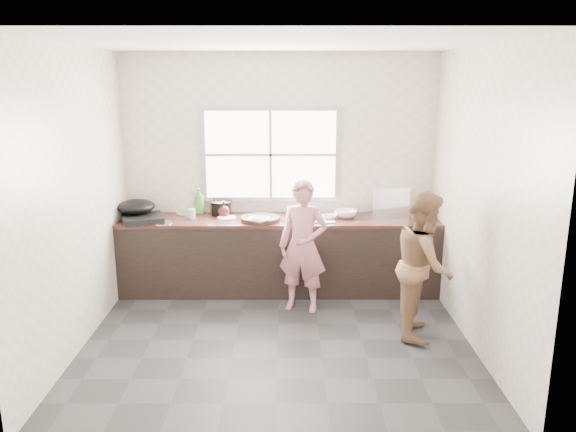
{
  "coord_description": "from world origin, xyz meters",
  "views": [
    {
      "loc": [
        0.09,
        -4.88,
        2.42
      ],
      "look_at": [
        0.1,
        0.65,
        1.05
      ],
      "focal_mm": 35.0,
      "sensor_mm": 36.0,
      "label": 1
    }
  ],
  "objects_px": {
    "wok": "(136,207)",
    "dish_rack": "(387,200)",
    "bottle_green": "(199,201)",
    "pot_lid_left": "(163,223)",
    "bowl_crabs": "(345,214)",
    "plate_food": "(227,218)",
    "black_pot": "(221,208)",
    "person_side": "(424,265)",
    "pot_lid_right": "(188,213)",
    "bottle_brown_short": "(224,209)",
    "glass_jar": "(192,214)",
    "bowl_mince": "(259,221)",
    "burner": "(143,218)",
    "woman": "(303,250)",
    "cutting_board": "(260,219)",
    "bottle_brown_tall": "(215,206)",
    "bowl_held": "(330,216)"
  },
  "relations": [
    {
      "from": "burner",
      "to": "dish_rack",
      "type": "distance_m",
      "value": 2.8
    },
    {
      "from": "woman",
      "to": "black_pot",
      "type": "xyz_separation_m",
      "value": [
        -0.93,
        0.74,
        0.28
      ]
    },
    {
      "from": "bottle_brown_tall",
      "to": "wok",
      "type": "distance_m",
      "value": 0.89
    },
    {
      "from": "bowl_crabs",
      "to": "burner",
      "type": "bearing_deg",
      "value": -175.48
    },
    {
      "from": "bowl_mince",
      "to": "black_pot",
      "type": "height_order",
      "value": "black_pot"
    },
    {
      "from": "cutting_board",
      "to": "dish_rack",
      "type": "height_order",
      "value": "dish_rack"
    },
    {
      "from": "pot_lid_left",
      "to": "wok",
      "type": "bearing_deg",
      "value": 146.93
    },
    {
      "from": "bowl_held",
      "to": "burner",
      "type": "relative_size",
      "value": 0.48
    },
    {
      "from": "bottle_brown_short",
      "to": "burner",
      "type": "bearing_deg",
      "value": -166.05
    },
    {
      "from": "bottle_green",
      "to": "bowl_mince",
      "type": "bearing_deg",
      "value": -31.69
    },
    {
      "from": "person_side",
      "to": "dish_rack",
      "type": "bearing_deg",
      "value": 17.18
    },
    {
      "from": "wok",
      "to": "pot_lid_left",
      "type": "relative_size",
      "value": 1.9
    },
    {
      "from": "bottle_green",
      "to": "cutting_board",
      "type": "bearing_deg",
      "value": -23.88
    },
    {
      "from": "plate_food",
      "to": "bottle_brown_short",
      "type": "distance_m",
      "value": 0.13
    },
    {
      "from": "wok",
      "to": "pot_lid_left",
      "type": "height_order",
      "value": "wok"
    },
    {
      "from": "dish_rack",
      "to": "cutting_board",
      "type": "bearing_deg",
      "value": -179.06
    },
    {
      "from": "person_side",
      "to": "bowl_mince",
      "type": "height_order",
      "value": "person_side"
    },
    {
      "from": "woman",
      "to": "dish_rack",
      "type": "height_order",
      "value": "woman"
    },
    {
      "from": "person_side",
      "to": "bottle_green",
      "type": "relative_size",
      "value": 4.44
    },
    {
      "from": "bottle_green",
      "to": "pot_lid_left",
      "type": "height_order",
      "value": "bottle_green"
    },
    {
      "from": "pot_lid_right",
      "to": "bottle_brown_tall",
      "type": "bearing_deg",
      "value": 0.0
    },
    {
      "from": "plate_food",
      "to": "glass_jar",
      "type": "relative_size",
      "value": 1.87
    },
    {
      "from": "bowl_crabs",
      "to": "plate_food",
      "type": "bearing_deg",
      "value": -177.69
    },
    {
      "from": "pot_lid_left",
      "to": "pot_lid_right",
      "type": "height_order",
      "value": "pot_lid_right"
    },
    {
      "from": "woman",
      "to": "bowl_crabs",
      "type": "relative_size",
      "value": 6.26
    },
    {
      "from": "black_pot",
      "to": "wok",
      "type": "bearing_deg",
      "value": -169.55
    },
    {
      "from": "bowl_crabs",
      "to": "dish_rack",
      "type": "xyz_separation_m",
      "value": [
        0.5,
        0.17,
        0.13
      ]
    },
    {
      "from": "glass_jar",
      "to": "dish_rack",
      "type": "relative_size",
      "value": 0.25
    },
    {
      "from": "woman",
      "to": "burner",
      "type": "height_order",
      "value": "woman"
    },
    {
      "from": "black_pot",
      "to": "dish_rack",
      "type": "bearing_deg",
      "value": 1.31
    },
    {
      "from": "wok",
      "to": "dish_rack",
      "type": "relative_size",
      "value": 0.94
    },
    {
      "from": "burner",
      "to": "pot_lid_right",
      "type": "distance_m",
      "value": 0.56
    },
    {
      "from": "bowl_held",
      "to": "burner",
      "type": "distance_m",
      "value": 2.09
    },
    {
      "from": "black_pot",
      "to": "dish_rack",
      "type": "relative_size",
      "value": 0.49
    },
    {
      "from": "dish_rack",
      "to": "pot_lid_left",
      "type": "relative_size",
      "value": 2.02
    },
    {
      "from": "bowl_mince",
      "to": "black_pot",
      "type": "relative_size",
      "value": 1.09
    },
    {
      "from": "wok",
      "to": "bottle_brown_short",
      "type": "bearing_deg",
      "value": 5.32
    },
    {
      "from": "black_pot",
      "to": "person_side",
      "type": "bearing_deg",
      "value": -32.81
    },
    {
      "from": "bowl_crabs",
      "to": "wok",
      "type": "bearing_deg",
      "value": -178.73
    },
    {
      "from": "plate_food",
      "to": "pot_lid_right",
      "type": "distance_m",
      "value": 0.53
    },
    {
      "from": "plate_food",
      "to": "pot_lid_right",
      "type": "height_order",
      "value": "plate_food"
    },
    {
      "from": "person_side",
      "to": "woman",
      "type": "bearing_deg",
      "value": 74.17
    },
    {
      "from": "burner",
      "to": "pot_lid_left",
      "type": "relative_size",
      "value": 1.96
    },
    {
      "from": "bowl_held",
      "to": "plate_food",
      "type": "height_order",
      "value": "bowl_held"
    },
    {
      "from": "burner",
      "to": "plate_food",
      "type": "bearing_deg",
      "value": 7.74
    },
    {
      "from": "wok",
      "to": "bottle_green",
      "type": "bearing_deg",
      "value": 17.73
    },
    {
      "from": "bottle_brown_short",
      "to": "burner",
      "type": "xyz_separation_m",
      "value": [
        -0.88,
        -0.22,
        -0.05
      ]
    },
    {
      "from": "bottle_brown_tall",
      "to": "pot_lid_right",
      "type": "relative_size",
      "value": 0.73
    },
    {
      "from": "wok",
      "to": "pot_lid_right",
      "type": "distance_m",
      "value": 0.6
    },
    {
      "from": "bowl_mince",
      "to": "dish_rack",
      "type": "bearing_deg",
      "value": 16.57
    }
  ]
}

